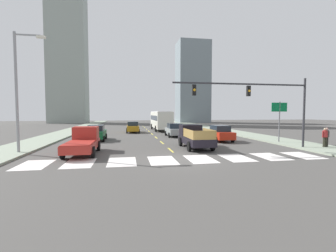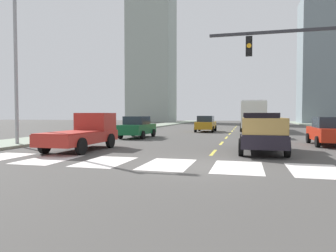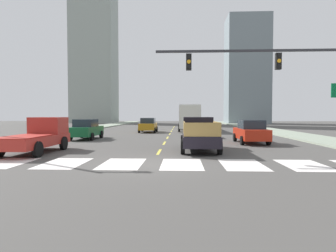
% 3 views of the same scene
% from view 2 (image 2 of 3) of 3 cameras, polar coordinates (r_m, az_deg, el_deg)
% --- Properties ---
extents(ground_plane, '(160.00, 160.00, 0.00)m').
position_cam_2_polar(ground_plane, '(11.36, 6.30, -7.37)').
color(ground_plane, '#494744').
extents(sidewalk_left, '(3.91, 110.00, 0.15)m').
position_cam_2_polar(sidewalk_left, '(32.47, -11.72, -1.05)').
color(sidewalk_left, gray).
rests_on(sidewalk_left, ground).
extents(crosswalk_stripe_1, '(1.75, 2.86, 0.01)m').
position_cam_2_polar(crosswalk_stripe_1, '(13.80, -21.25, -5.79)').
color(crosswalk_stripe_1, silver).
rests_on(crosswalk_stripe_1, ground).
extents(crosswalk_stripe_2, '(1.75, 2.86, 0.01)m').
position_cam_2_polar(crosswalk_stripe_2, '(12.49, -11.58, -6.51)').
color(crosswalk_stripe_2, silver).
rests_on(crosswalk_stripe_2, ground).
extents(crosswalk_stripe_3, '(1.75, 2.86, 0.01)m').
position_cam_2_polar(crosswalk_stripe_3, '(11.61, -0.03, -7.13)').
color(crosswalk_stripe_3, silver).
rests_on(crosswalk_stripe_3, ground).
extents(crosswalk_stripe_4, '(1.75, 2.86, 0.01)m').
position_cam_2_polar(crosswalk_stripe_4, '(11.26, 12.83, -7.48)').
color(crosswalk_stripe_4, silver).
rests_on(crosswalk_stripe_4, ground).
extents(crosswalk_stripe_5, '(1.75, 2.86, 0.01)m').
position_cam_2_polar(crosswalk_stripe_5, '(11.48, 25.86, -7.46)').
color(crosswalk_stripe_5, silver).
rests_on(crosswalk_stripe_5, ground).
extents(lane_dash_0, '(0.16, 2.40, 0.01)m').
position_cam_2_polar(lane_dash_0, '(15.29, 8.43, -4.90)').
color(lane_dash_0, gold).
rests_on(lane_dash_0, ground).
extents(lane_dash_1, '(0.16, 2.40, 0.01)m').
position_cam_2_polar(lane_dash_1, '(20.24, 9.91, -3.17)').
color(lane_dash_1, gold).
rests_on(lane_dash_1, ground).
extents(lane_dash_2, '(0.16, 2.40, 0.01)m').
position_cam_2_polar(lane_dash_2, '(25.21, 10.81, -2.12)').
color(lane_dash_2, gold).
rests_on(lane_dash_2, ground).
extents(lane_dash_3, '(0.16, 2.40, 0.01)m').
position_cam_2_polar(lane_dash_3, '(30.19, 11.41, -1.42)').
color(lane_dash_3, gold).
rests_on(lane_dash_3, ground).
extents(lane_dash_4, '(0.16, 2.40, 0.01)m').
position_cam_2_polar(lane_dash_4, '(35.18, 11.84, -0.92)').
color(lane_dash_4, gold).
rests_on(lane_dash_4, ground).
extents(lane_dash_5, '(0.16, 2.40, 0.01)m').
position_cam_2_polar(lane_dash_5, '(40.17, 12.17, -0.54)').
color(lane_dash_5, gold).
rests_on(lane_dash_5, ground).
extents(lane_dash_6, '(0.16, 2.40, 0.01)m').
position_cam_2_polar(lane_dash_6, '(45.16, 12.42, -0.25)').
color(lane_dash_6, gold).
rests_on(lane_dash_6, ground).
extents(lane_dash_7, '(0.16, 2.40, 0.01)m').
position_cam_2_polar(lane_dash_7, '(50.15, 12.62, -0.01)').
color(lane_dash_7, gold).
rests_on(lane_dash_7, ground).
extents(pickup_stakebed, '(2.18, 5.20, 1.96)m').
position_cam_2_polar(pickup_stakebed, '(16.23, 17.04, -1.25)').
color(pickup_stakebed, black).
rests_on(pickup_stakebed, ground).
extents(pickup_dark, '(2.18, 5.20, 1.96)m').
position_cam_2_polar(pickup_dark, '(16.99, -15.19, -1.13)').
color(pickup_dark, '#A72821').
rests_on(pickup_dark, ground).
extents(city_bus, '(2.72, 10.80, 3.32)m').
position_cam_2_polar(city_bus, '(36.75, 15.49, 2.22)').
color(city_bus, silver).
rests_on(city_bus, ground).
extents(sedan_far, '(2.02, 4.40, 1.72)m').
position_cam_2_polar(sedan_far, '(33.24, 7.04, 0.41)').
color(sedan_far, '#AA7516').
rests_on(sedan_far, ground).
extents(sedan_mid, '(2.02, 4.40, 1.72)m').
position_cam_2_polar(sedan_mid, '(20.89, 27.77, -0.87)').
color(sedan_mid, red).
rests_on(sedan_mid, ground).
extents(sedan_near_right, '(2.02, 4.40, 1.72)m').
position_cam_2_polar(sedan_near_right, '(25.96, 16.43, -0.16)').
color(sedan_near_right, gray).
rests_on(sedan_near_right, ground).
extents(sedan_near_left, '(2.02, 4.40, 1.72)m').
position_cam_2_polar(sedan_near_left, '(24.69, -5.70, -0.19)').
color(sedan_near_left, '#11562D').
rests_on(sedan_near_left, ground).
extents(streetlight_left, '(2.20, 0.28, 9.00)m').
position_cam_2_polar(streetlight_left, '(20.27, -26.10, 10.73)').
color(streetlight_left, gray).
rests_on(streetlight_left, ground).
extents(tower_tall_centre, '(10.68, 8.25, 50.18)m').
position_cam_2_polar(tower_tall_centre, '(78.75, -3.10, 19.33)').
color(tower_tall_centre, '#919C94').
rests_on(tower_tall_centre, ground).
extents(block_mid_left, '(9.64, 7.85, 24.97)m').
position_cam_2_polar(block_mid_left, '(70.29, 27.20, 10.63)').
color(block_mid_left, slate).
rests_on(block_mid_left, ground).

